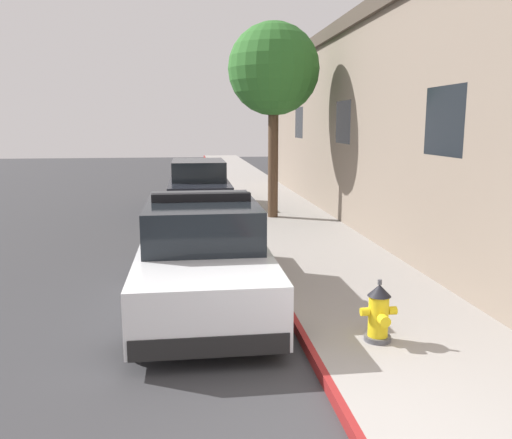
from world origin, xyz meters
TOP-DOWN VIEW (x-y plane):
  - ground_plane at (-4.70, 10.00)m, footprint 29.11×60.00m
  - sidewalk_pavement at (1.30, 10.00)m, footprint 2.61×60.00m
  - curb_painted_edge at (-0.04, 10.00)m, footprint 0.08×60.00m
  - storefront_building at (5.58, 9.74)m, footprint 6.18×19.77m
  - police_cruiser at (-1.22, 4.11)m, footprint 1.94×4.84m
  - parked_car_silver_ahead at (-1.08, 13.13)m, footprint 1.94×4.84m
  - fire_hydrant at (0.80, 2.01)m, footprint 0.44×0.40m
  - street_tree at (0.92, 10.64)m, footprint 2.45×2.45m

SIDE VIEW (x-z plane):
  - ground_plane at x=-4.70m, z-range -0.20..0.00m
  - sidewalk_pavement at x=1.30m, z-range 0.00..0.14m
  - curb_painted_edge at x=-0.04m, z-range 0.00..0.14m
  - fire_hydrant at x=0.80m, z-range 0.11..0.87m
  - parked_car_silver_ahead at x=-1.08m, z-range -0.04..1.52m
  - police_cruiser at x=-1.22m, z-range -0.10..1.58m
  - storefront_building at x=5.58m, z-range 0.01..5.37m
  - street_tree at x=0.92m, z-range 1.49..6.73m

